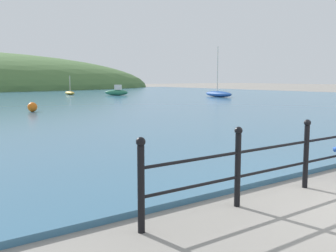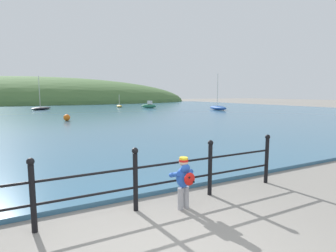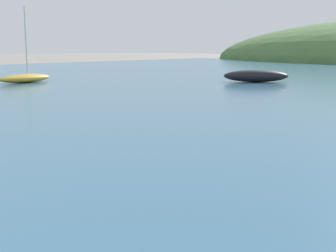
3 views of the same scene
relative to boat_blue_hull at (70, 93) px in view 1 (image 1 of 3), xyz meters
name	(u,v)px [view 1 (image 1 of 3)]	position (x,y,z in m)	size (l,w,h in m)	color
iron_railing	(306,152)	(-10.58, -36.16, 0.34)	(6.93, 0.12, 1.21)	black
boat_blue_hull	(70,93)	(0.00, 0.00, 0.00)	(0.62, 2.07, 2.03)	gold
boat_far_left	(117,92)	(3.22, -4.45, 0.15)	(2.09, 2.31, 1.09)	#287551
boat_white_sailboat	(218,94)	(9.49, -12.93, 0.10)	(1.52, 3.92, 4.75)	#1E4793
mooring_buoy	(32,107)	(-9.90, -18.91, 0.05)	(0.51, 0.51, 0.51)	orange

